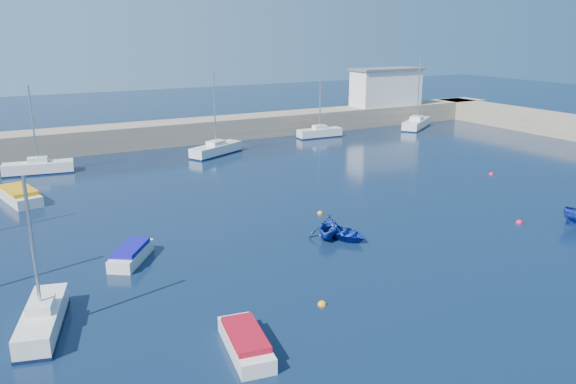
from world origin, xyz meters
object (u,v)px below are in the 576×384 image
dinghy_left (328,227)px  sailboat_7 (320,133)px  harbor_office (386,88)px  sailboat_5 (38,167)px  sailboat_1 (42,319)px  motorboat_2 (20,195)px  sailboat_6 (216,149)px  motorboat_0 (246,342)px  motorboat_1 (131,254)px  sailboat_8 (416,123)px  dinghy_center (344,233)px

dinghy_left → sailboat_7: bearing=103.0°
harbor_office → sailboat_5: size_ratio=1.21×
sailboat_1 → sailboat_5: 31.50m
harbor_office → dinghy_left: 48.63m
motorboat_2 → sailboat_6: bearing=11.1°
sailboat_6 → motorboat_0: bearing=132.6°
harbor_office → sailboat_1: harbor_office is taller
harbor_office → sailboat_7: 15.71m
dinghy_left → harbor_office: bearing=91.5°
motorboat_0 → motorboat_2: size_ratio=0.76×
sailboat_6 → motorboat_1: bearing=121.1°
sailboat_8 → dinghy_center: size_ratio=2.85×
sailboat_1 → dinghy_center: sailboat_1 is taller
sailboat_5 → motorboat_1: size_ratio=2.07×
harbor_office → sailboat_7: size_ratio=1.29×
harbor_office → sailboat_7: bearing=-160.5°
harbor_office → sailboat_6: size_ratio=1.14×
motorboat_0 → motorboat_2: (-6.84, 28.31, 0.09)m
sailboat_7 → sailboat_1: bearing=136.3°
motorboat_1 → sailboat_7: bearing=77.9°
sailboat_6 → dinghy_center: 28.02m
motorboat_1 → dinghy_left: 12.46m
sailboat_6 → motorboat_1: sailboat_6 is taller
harbor_office → dinghy_center: harbor_office is taller
sailboat_8 → dinghy_left: 45.42m
sailboat_5 → dinghy_left: size_ratio=2.80×
sailboat_1 → dinghy_left: bearing=27.2°
motorboat_0 → dinghy_center: size_ratio=1.28×
sailboat_8 → motorboat_1: (-45.99, -28.09, -0.21)m
sailboat_5 → dinghy_center: bearing=-142.3°
motorboat_0 → sailboat_1: bearing=149.8°
harbor_office → dinghy_center: 48.47m
sailboat_8 → motorboat_0: (-44.05, -40.13, -0.22)m
sailboat_1 → sailboat_5: sailboat_5 is taller
motorboat_2 → dinghy_left: 25.29m
sailboat_5 → dinghy_center: size_ratio=2.44×
dinghy_left → motorboat_0: bearing=-93.0°
sailboat_7 → dinghy_center: (-17.42, -31.41, -0.27)m
motorboat_2 → dinghy_left: bearing=-59.9°
sailboat_6 → dinghy_center: bearing=148.0°
harbor_office → motorboat_2: bearing=-160.7°
harbor_office → sailboat_1: size_ratio=1.38×
harbor_office → dinghy_center: size_ratio=2.95×
motorboat_1 → dinghy_center: motorboat_1 is taller
dinghy_center → dinghy_left: (-0.89, 0.52, 0.43)m
motorboat_0 → harbor_office: bearing=55.7°
dinghy_center → sailboat_8: bearing=28.9°
sailboat_1 → sailboat_5: (2.74, 31.38, 0.04)m
sailboat_1 → motorboat_0: 9.47m
sailboat_6 → dinghy_left: bearing=146.1°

